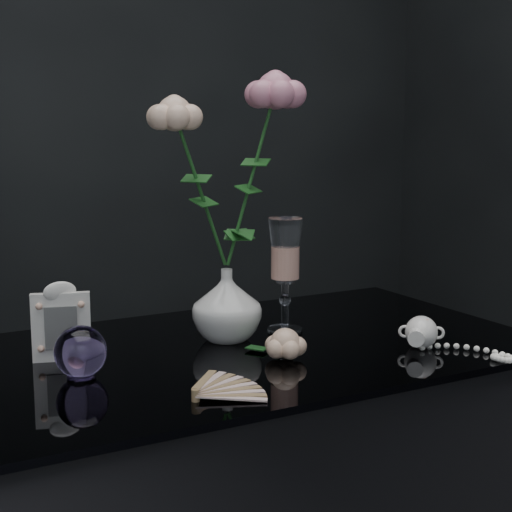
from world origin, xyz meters
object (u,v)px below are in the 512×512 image
picture_frame (61,321)px  loose_rose (285,344)px  wine_glass (285,275)px  vase (227,305)px  paperweight (80,352)px  pearl_jar (421,331)px

picture_frame → loose_rose: picture_frame is taller
wine_glass → picture_frame: (-0.41, 0.02, -0.04)m
vase → paperweight: vase is taller
pearl_jar → paperweight: bearing=-154.0°
vase → picture_frame: 0.29m
picture_frame → wine_glass: bearing=14.2°
wine_glass → paperweight: wine_glass is taller
vase → picture_frame: size_ratio=0.98×
vase → loose_rose: bearing=-77.9°
wine_glass → paperweight: 0.42m
loose_rose → picture_frame: bearing=175.9°
vase → paperweight: bearing=-164.8°
vase → loose_rose: vase is taller
wine_glass → pearl_jar: size_ratio=1.05×
picture_frame → pearl_jar: 0.60m
vase → wine_glass: wine_glass is taller
wine_glass → picture_frame: 0.41m
wine_glass → vase: bearing=-178.7°
paperweight → pearl_jar: paperweight is taller
picture_frame → loose_rose: (0.32, -0.17, -0.04)m
paperweight → pearl_jar: size_ratio=0.40×
wine_glass → pearl_jar: (0.15, -0.20, -0.08)m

